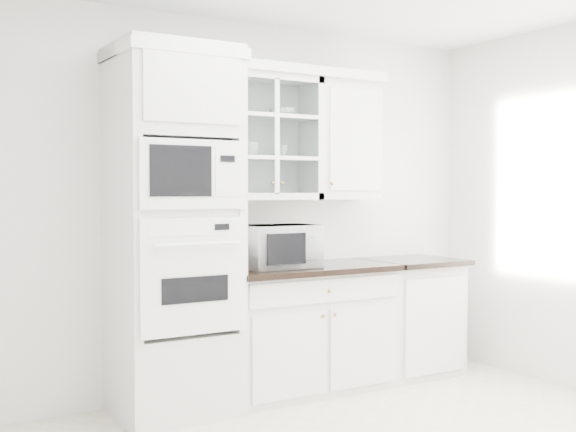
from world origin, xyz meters
TOP-DOWN VIEW (x-y plane):
  - room_shell at (0.00, 0.43)m, footprint 4.00×3.50m
  - oven_column at (-0.75, 1.42)m, footprint 0.76×0.68m
  - base_cabinet_run at (0.28, 1.45)m, footprint 1.32×0.67m
  - extra_base_cabinet at (1.28, 1.45)m, footprint 0.72×0.67m
  - upper_cabinet_glass at (0.03, 1.58)m, footprint 0.80×0.33m
  - upper_cabinet_solid at (0.71, 1.58)m, footprint 0.55×0.33m
  - crown_molding at (-0.07, 1.56)m, footprint 2.14×0.38m
  - countertop_microwave at (0.04, 1.41)m, footprint 0.54×0.45m
  - bowl_a at (-0.19, 1.57)m, footprint 0.22×0.22m
  - bowl_b at (0.18, 1.59)m, footprint 0.24×0.24m
  - cup_a at (-0.10, 1.58)m, footprint 0.14×0.14m
  - cup_b at (0.16, 1.59)m, footprint 0.11×0.11m

SIDE VIEW (x-z plane):
  - base_cabinet_run at x=0.28m, z-range 0.00..0.92m
  - extra_base_cabinet at x=1.28m, z-range 0.00..0.92m
  - countertop_microwave at x=0.04m, z-range 0.92..1.22m
  - oven_column at x=-0.75m, z-range 0.00..2.40m
  - cup_b at x=0.16m, z-range 1.71..1.80m
  - cup_a at x=-0.10m, z-range 1.71..1.81m
  - room_shell at x=0.00m, z-range 0.43..3.13m
  - upper_cabinet_glass at x=0.03m, z-range 1.40..2.30m
  - upper_cabinet_solid at x=0.71m, z-range 1.40..2.30m
  - bowl_a at x=-0.19m, z-range 2.01..2.06m
  - bowl_b at x=0.18m, z-range 2.01..2.07m
  - crown_molding at x=-0.07m, z-range 2.30..2.37m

